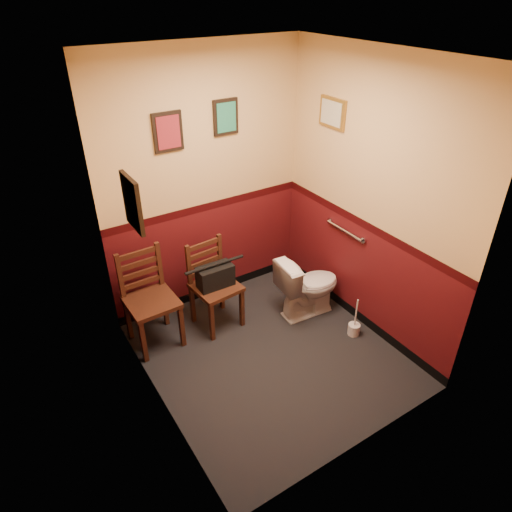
{
  "coord_description": "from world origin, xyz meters",
  "views": [
    {
      "loc": [
        -1.88,
        -2.7,
        3.14
      ],
      "look_at": [
        0.0,
        0.25,
        1.0
      ],
      "focal_mm": 32.0,
      "sensor_mm": 36.0,
      "label": 1
    }
  ],
  "objects": [
    {
      "name": "framed_print_back_a",
      "position": [
        -0.35,
        1.18,
        1.95
      ],
      "size": [
        0.28,
        0.04,
        0.36
      ],
      "color": "black",
      "rests_on": "wall_back"
    },
    {
      "name": "framed_print_left",
      "position": [
        -1.08,
        0.1,
        1.85
      ],
      "size": [
        0.04,
        0.3,
        0.38
      ],
      "color": "black",
      "rests_on": "wall_left"
    },
    {
      "name": "wall_left",
      "position": [
        -1.1,
        0.0,
        1.35
      ],
      "size": [
        0.0,
        2.4,
        2.7
      ],
      "primitive_type": "cube",
      "rotation": [
        1.57,
        0.0,
        1.57
      ],
      "color": "#4E0F13",
      "rests_on": "ground"
    },
    {
      "name": "wall_front",
      "position": [
        0.0,
        -1.2,
        1.35
      ],
      "size": [
        2.2,
        0.0,
        2.7
      ],
      "primitive_type": "cube",
      "rotation": [
        -1.57,
        0.0,
        0.0
      ],
      "color": "#4E0F13",
      "rests_on": "ground"
    },
    {
      "name": "chair_left",
      "position": [
        -0.85,
        0.82,
        0.5
      ],
      "size": [
        0.47,
        0.47,
        0.99
      ],
      "rotation": [
        0.0,
        0.0,
        0.02
      ],
      "color": "#482315",
      "rests_on": "floor"
    },
    {
      "name": "grab_bar",
      "position": [
        1.07,
        0.25,
        0.95
      ],
      "size": [
        0.05,
        0.56,
        0.06
      ],
      "color": "silver",
      "rests_on": "wall_right"
    },
    {
      "name": "ceiling",
      "position": [
        0.0,
        0.0,
        2.7
      ],
      "size": [
        2.2,
        2.4,
        0.0
      ],
      "primitive_type": "cube",
      "rotation": [
        3.14,
        0.0,
        0.0
      ],
      "color": "silver",
      "rests_on": "ground"
    },
    {
      "name": "wall_back",
      "position": [
        0.0,
        1.2,
        1.35
      ],
      "size": [
        2.2,
        0.0,
        2.7
      ],
      "primitive_type": "cube",
      "rotation": [
        1.57,
        0.0,
        0.0
      ],
      "color": "#4E0F13",
      "rests_on": "ground"
    },
    {
      "name": "handbag",
      "position": [
        -0.2,
        0.7,
        0.6
      ],
      "size": [
        0.36,
        0.19,
        0.26
      ],
      "rotation": [
        0.0,
        0.0,
        -0.02
      ],
      "color": "black",
      "rests_on": "chair_right"
    },
    {
      "name": "framed_print_right",
      "position": [
        1.08,
        0.6,
        2.05
      ],
      "size": [
        0.04,
        0.34,
        0.28
      ],
      "color": "olive",
      "rests_on": "wall_right"
    },
    {
      "name": "toilet",
      "position": [
        0.72,
        0.34,
        0.34
      ],
      "size": [
        0.72,
        0.44,
        0.68
      ],
      "primitive_type": "imported",
      "rotation": [
        0.0,
        0.0,
        1.49
      ],
      "color": "white",
      "rests_on": "floor"
    },
    {
      "name": "floor",
      "position": [
        0.0,
        0.0,
        0.0
      ],
      "size": [
        2.2,
        2.4,
        0.0
      ],
      "primitive_type": "cube",
      "color": "black",
      "rests_on": "ground"
    },
    {
      "name": "wall_right",
      "position": [
        1.1,
        0.0,
        1.35
      ],
      "size": [
        0.0,
        2.4,
        2.7
      ],
      "primitive_type": "cube",
      "rotation": [
        1.57,
        0.0,
        -1.57
      ],
      "color": "#4E0F13",
      "rests_on": "ground"
    },
    {
      "name": "chair_right",
      "position": [
        -0.2,
        0.74,
        0.46
      ],
      "size": [
        0.47,
        0.47,
        0.93
      ],
      "rotation": [
        0.0,
        0.0,
        0.09
      ],
      "color": "#482315",
      "rests_on": "floor"
    },
    {
      "name": "framed_print_back_b",
      "position": [
        0.25,
        1.18,
        2.0
      ],
      "size": [
        0.26,
        0.04,
        0.34
      ],
      "color": "black",
      "rests_on": "wall_back"
    },
    {
      "name": "toilet_brush",
      "position": [
        0.9,
        -0.21,
        0.07
      ],
      "size": [
        0.12,
        0.12,
        0.44
      ],
      "color": "silver",
      "rests_on": "floor"
    },
    {
      "name": "tp_stack",
      "position": [
        -0.05,
        1.11,
        0.12
      ],
      "size": [
        0.23,
        0.14,
        0.3
      ],
      "color": "silver",
      "rests_on": "floor"
    }
  ]
}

